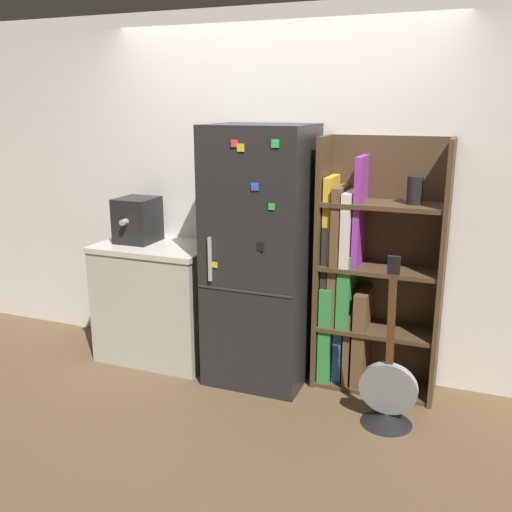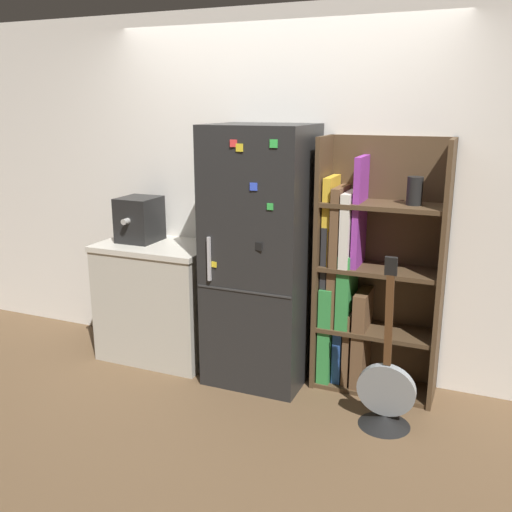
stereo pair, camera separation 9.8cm
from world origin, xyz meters
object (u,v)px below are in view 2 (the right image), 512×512
(bookshelf, at_px, (362,281))
(guitar, at_px, (385,401))
(refrigerator, at_px, (261,257))
(espresso_machine, at_px, (140,219))

(bookshelf, bearing_deg, guitar, -59.81)
(refrigerator, relative_size, guitar, 1.62)
(refrigerator, xyz_separation_m, bookshelf, (0.69, 0.16, -0.14))
(refrigerator, bearing_deg, guitar, -19.02)
(refrigerator, height_order, espresso_machine, refrigerator)
(refrigerator, xyz_separation_m, guitar, (0.97, -0.34, -0.74))
(refrigerator, height_order, guitar, refrigerator)
(espresso_machine, relative_size, guitar, 0.32)
(bookshelf, xyz_separation_m, espresso_machine, (-1.72, -0.10, 0.32))
(espresso_machine, xyz_separation_m, guitar, (2.01, -0.39, -0.92))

